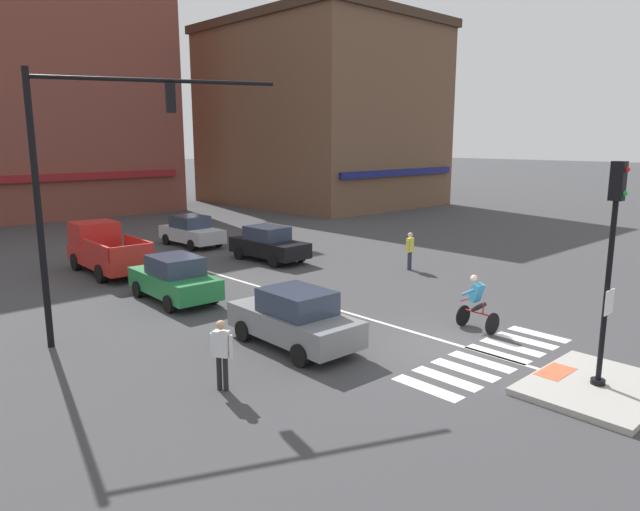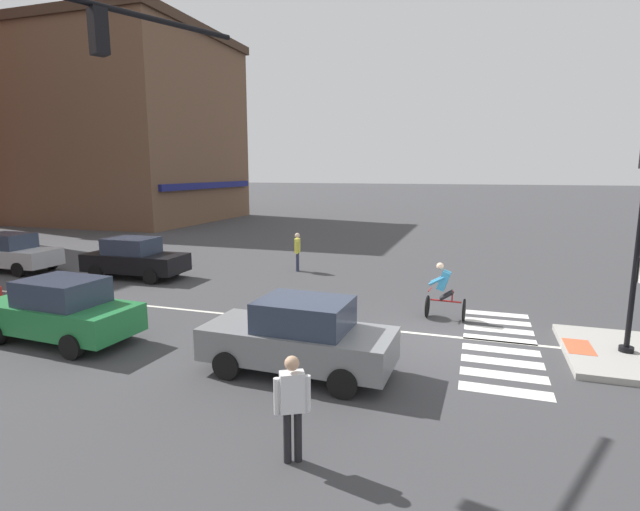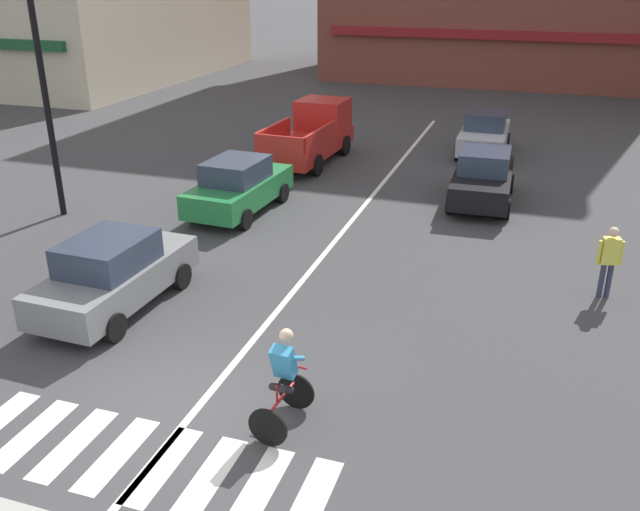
% 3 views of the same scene
% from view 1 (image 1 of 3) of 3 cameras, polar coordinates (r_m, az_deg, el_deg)
% --- Properties ---
extents(ground_plane, '(300.00, 300.00, 0.00)m').
position_cam_1_polar(ground_plane, '(16.70, 12.74, -8.71)').
color(ground_plane, '#3D3D3F').
extents(traffic_island, '(3.47, 2.68, 0.15)m').
position_cam_1_polar(traffic_island, '(15.02, 25.65, -11.60)').
color(traffic_island, '#A3A099').
rests_on(traffic_island, ground).
extents(tactile_pad_front, '(1.10, 0.60, 0.01)m').
position_cam_1_polar(tactile_pad_front, '(15.32, 22.18, -10.54)').
color(tactile_pad_front, '#DB5B38').
rests_on(tactile_pad_front, traffic_island).
extents(signal_pole, '(0.44, 0.38, 5.05)m').
position_cam_1_polar(signal_pole, '(14.16, 26.75, 0.10)').
color(signal_pole, black).
rests_on(signal_pole, traffic_island).
extents(crosswalk_stripe_a, '(0.44, 1.80, 0.01)m').
position_cam_1_polar(crosswalk_stripe_a, '(13.96, 10.50, -12.70)').
color(crosswalk_stripe_a, silver).
rests_on(crosswalk_stripe_a, ground).
extents(crosswalk_stripe_b, '(0.44, 1.80, 0.01)m').
position_cam_1_polar(crosswalk_stripe_b, '(14.55, 12.37, -11.75)').
color(crosswalk_stripe_b, silver).
rests_on(crosswalk_stripe_b, ground).
extents(crosswalk_stripe_c, '(0.44, 1.80, 0.01)m').
position_cam_1_polar(crosswalk_stripe_c, '(15.16, 14.08, -10.86)').
color(crosswalk_stripe_c, silver).
rests_on(crosswalk_stripe_c, ground).
extents(crosswalk_stripe_d, '(0.44, 1.80, 0.01)m').
position_cam_1_polar(crosswalk_stripe_d, '(15.79, 15.64, -10.04)').
color(crosswalk_stripe_d, silver).
rests_on(crosswalk_stripe_d, ground).
extents(crosswalk_stripe_e, '(0.44, 1.80, 0.01)m').
position_cam_1_polar(crosswalk_stripe_e, '(16.43, 17.07, -9.27)').
color(crosswalk_stripe_e, silver).
rests_on(crosswalk_stripe_e, ground).
extents(crosswalk_stripe_f, '(0.44, 1.80, 0.01)m').
position_cam_1_polar(crosswalk_stripe_f, '(17.08, 18.40, -8.55)').
color(crosswalk_stripe_f, silver).
rests_on(crosswalk_stripe_f, ground).
extents(crosswalk_stripe_g, '(0.44, 1.80, 0.01)m').
position_cam_1_polar(crosswalk_stripe_g, '(17.74, 19.62, -7.89)').
color(crosswalk_stripe_g, silver).
rests_on(crosswalk_stripe_g, ground).
extents(crosswalk_stripe_h, '(0.44, 1.80, 0.01)m').
position_cam_1_polar(crosswalk_stripe_h, '(18.41, 20.74, -7.27)').
color(crosswalk_stripe_h, silver).
rests_on(crosswalk_stripe_h, ground).
extents(lane_centre_line, '(0.14, 28.00, 0.01)m').
position_cam_1_polar(lane_centre_line, '(23.60, -7.49, -2.61)').
color(lane_centre_line, silver).
rests_on(lane_centre_line, ground).
extents(traffic_light_mast, '(6.02, 2.78, 7.48)m').
position_cam_1_polar(traffic_light_mast, '(16.91, -22.10, 8.18)').
color(traffic_light_mast, black).
rests_on(traffic_light_mast, ground).
extents(building_corner_right, '(20.75, 17.32, 19.89)m').
position_cam_1_polar(building_corner_right, '(52.54, -28.21, 14.73)').
color(building_corner_right, brown).
rests_on(building_corner_right, ground).
extents(building_far_block, '(15.42, 18.93, 15.69)m').
position_cam_1_polar(building_far_block, '(53.37, -0.06, 13.69)').
color(building_far_block, brown).
rests_on(building_far_block, ground).
extents(car_green_westbound_far, '(2.02, 4.19, 1.64)m').
position_cam_1_polar(car_green_westbound_far, '(21.18, -14.15, -2.22)').
color(car_green_westbound_far, '#237A3D').
rests_on(car_green_westbound_far, ground).
extents(car_black_eastbound_far, '(1.94, 4.15, 1.64)m').
position_cam_1_polar(car_black_eastbound_far, '(27.48, -5.08, 1.14)').
color(car_black_eastbound_far, black).
rests_on(car_black_eastbound_far, ground).
extents(car_silver_eastbound_distant, '(1.89, 4.12, 1.64)m').
position_cam_1_polar(car_silver_eastbound_distant, '(32.05, -12.56, 2.37)').
color(car_silver_eastbound_distant, silver).
rests_on(car_silver_eastbound_distant, ground).
extents(car_grey_westbound_near, '(1.95, 4.15, 1.64)m').
position_cam_1_polar(car_grey_westbound_near, '(16.05, -2.52, -6.20)').
color(car_grey_westbound_near, slate).
rests_on(car_grey_westbound_near, ground).
extents(pickup_truck_red_westbound_distant, '(2.25, 5.19, 2.08)m').
position_cam_1_polar(pickup_truck_red_westbound_distant, '(26.74, -20.45, 0.55)').
color(pickup_truck_red_westbound_distant, red).
rests_on(pickup_truck_red_westbound_distant, ground).
extents(cyclist, '(0.74, 1.14, 1.68)m').
position_cam_1_polar(cyclist, '(18.02, 15.17, -4.43)').
color(cyclist, black).
rests_on(cyclist, ground).
extents(pedestrian_at_curb_left, '(0.37, 0.49, 1.67)m').
position_cam_1_polar(pedestrian_at_curb_left, '(13.45, -9.67, -9.11)').
color(pedestrian_at_curb_left, black).
rests_on(pedestrian_at_curb_left, ground).
extents(pedestrian_waiting_far_side, '(0.54, 0.30, 1.67)m').
position_cam_1_polar(pedestrian_waiting_far_side, '(25.74, 8.85, 0.74)').
color(pedestrian_waiting_far_side, '#2D334C').
rests_on(pedestrian_waiting_far_side, ground).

